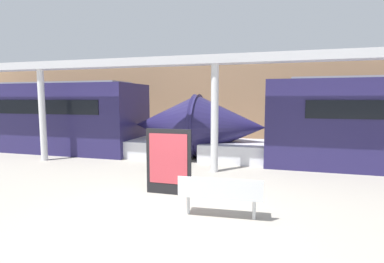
{
  "coord_description": "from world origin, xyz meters",
  "views": [
    {
      "loc": [
        2.18,
        -5.54,
        2.42
      ],
      "look_at": [
        -0.4,
        3.53,
        1.4
      ],
      "focal_mm": 28.0,
      "sensor_mm": 36.0,
      "label": 1
    }
  ],
  "objects_px": {
    "train_right": "(46,118)",
    "poster_board": "(169,161)",
    "bench_near": "(220,193)",
    "trash_bin": "(161,156)",
    "support_column_far": "(42,116)",
    "support_column_near": "(215,119)"
  },
  "relations": [
    {
      "from": "bench_near",
      "to": "poster_board",
      "type": "distance_m",
      "value": 1.97
    },
    {
      "from": "trash_bin",
      "to": "support_column_near",
      "type": "xyz_separation_m",
      "value": [
        1.78,
        0.35,
        1.28
      ]
    },
    {
      "from": "poster_board",
      "to": "train_right",
      "type": "bearing_deg",
      "value": 148.72
    },
    {
      "from": "bench_near",
      "to": "poster_board",
      "type": "height_order",
      "value": "poster_board"
    },
    {
      "from": "poster_board",
      "to": "support_column_near",
      "type": "relative_size",
      "value": 0.47
    },
    {
      "from": "bench_near",
      "to": "support_column_far",
      "type": "distance_m",
      "value": 8.77
    },
    {
      "from": "poster_board",
      "to": "support_column_far",
      "type": "bearing_deg",
      "value": 156.87
    },
    {
      "from": "train_right",
      "to": "bench_near",
      "type": "xyz_separation_m",
      "value": [
        9.71,
        -6.13,
        -0.98
      ]
    },
    {
      "from": "trash_bin",
      "to": "support_column_far",
      "type": "distance_m",
      "value": 5.27
    },
    {
      "from": "trash_bin",
      "to": "support_column_near",
      "type": "relative_size",
      "value": 0.28
    },
    {
      "from": "bench_near",
      "to": "support_column_far",
      "type": "relative_size",
      "value": 0.49
    },
    {
      "from": "bench_near",
      "to": "support_column_near",
      "type": "bearing_deg",
      "value": 99.75
    },
    {
      "from": "trash_bin",
      "to": "poster_board",
      "type": "relative_size",
      "value": 0.59
    },
    {
      "from": "bench_near",
      "to": "support_column_near",
      "type": "xyz_separation_m",
      "value": [
        -0.91,
        3.84,
        1.25
      ]
    },
    {
      "from": "support_column_near",
      "to": "bench_near",
      "type": "bearing_deg",
      "value": -76.69
    },
    {
      "from": "support_column_near",
      "to": "support_column_far",
      "type": "bearing_deg",
      "value": 180.0
    },
    {
      "from": "train_right",
      "to": "support_column_far",
      "type": "relative_size",
      "value": 4.29
    },
    {
      "from": "train_right",
      "to": "support_column_near",
      "type": "bearing_deg",
      "value": -14.61
    },
    {
      "from": "bench_near",
      "to": "support_column_near",
      "type": "height_order",
      "value": "support_column_near"
    },
    {
      "from": "bench_near",
      "to": "trash_bin",
      "type": "distance_m",
      "value": 4.4
    },
    {
      "from": "train_right",
      "to": "poster_board",
      "type": "height_order",
      "value": "train_right"
    },
    {
      "from": "trash_bin",
      "to": "bench_near",
      "type": "bearing_deg",
      "value": -52.41
    }
  ]
}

